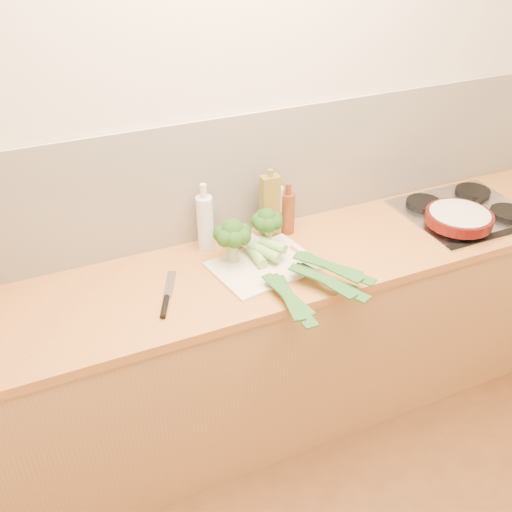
{
  "coord_description": "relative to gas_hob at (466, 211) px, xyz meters",
  "views": [
    {
      "loc": [
        -0.86,
        -0.57,
        2.23
      ],
      "look_at": [
        -0.12,
        1.1,
        1.02
      ],
      "focal_mm": 40.0,
      "sensor_mm": 36.0,
      "label": 1
    }
  ],
  "objects": [
    {
      "name": "chopping_board",
      "position": [
        -1.06,
        -0.02,
        -0.01
      ],
      "size": [
        0.46,
        0.37,
        0.01
      ],
      "primitive_type": "cube",
      "rotation": [
        0.0,
        0.0,
        0.18
      ],
      "color": "beige",
      "rests_on": "counter"
    },
    {
      "name": "room_shell",
      "position": [
        -1.02,
        0.29,
        0.26
      ],
      "size": [
        3.5,
        3.5,
        3.5
      ],
      "color": "beige",
      "rests_on": "ground"
    },
    {
      "name": "broccoli_right",
      "position": [
        -1.0,
        0.1,
        0.13
      ],
      "size": [
        0.14,
        0.14,
        0.19
      ],
      "color": "#8FA25E",
      "rests_on": "chopping_board"
    },
    {
      "name": "oil_tin",
      "position": [
        -0.94,
        0.2,
        0.13
      ],
      "size": [
        0.08,
        0.05,
        0.32
      ],
      "color": "olive",
      "rests_on": "counter"
    },
    {
      "name": "leek_front",
      "position": [
        -1.08,
        -0.03,
        0.02
      ],
      "size": [
        0.1,
        0.72,
        0.04
      ],
      "rotation": [
        0.0,
        0.0,
        -0.01
      ],
      "color": "white",
      "rests_on": "chopping_board"
    },
    {
      "name": "leek_back",
      "position": [
        -0.96,
        -0.06,
        0.06
      ],
      "size": [
        0.35,
        0.55,
        0.04
      ],
      "rotation": [
        0.0,
        0.0,
        0.53
      ],
      "color": "white",
      "rests_on": "chopping_board"
    },
    {
      "name": "water_bottle",
      "position": [
        -0.9,
        0.22,
        0.09
      ],
      "size": [
        0.08,
        0.08,
        0.25
      ],
      "color": "silver",
      "rests_on": "counter"
    },
    {
      "name": "skillet",
      "position": [
        -0.14,
        -0.1,
        0.05
      ],
      "size": [
        0.42,
        0.3,
        0.05
      ],
      "rotation": [
        0.0,
        0.0,
        0.4
      ],
      "color": "#460D0B",
      "rests_on": "gas_hob"
    },
    {
      "name": "broccoli_left",
      "position": [
        -1.17,
        0.06,
        0.13
      ],
      "size": [
        0.16,
        0.16,
        0.19
      ],
      "color": "#8FA25E",
      "rests_on": "chopping_board"
    },
    {
      "name": "amber_bottle",
      "position": [
        -0.85,
        0.19,
        0.09
      ],
      "size": [
        0.06,
        0.06,
        0.24
      ],
      "color": "#662F13",
      "rests_on": "counter"
    },
    {
      "name": "chefs_knife",
      "position": [
        -1.5,
        -0.08,
        -0.01
      ],
      "size": [
        0.15,
        0.29,
        0.02
      ],
      "rotation": [
        0.0,
        0.0,
        -0.41
      ],
      "color": "silver",
      "rests_on": "counter"
    },
    {
      "name": "gas_hob",
      "position": [
        0.0,
        0.0,
        0.0
      ],
      "size": [
        0.58,
        0.5,
        0.04
      ],
      "color": "silver",
      "rests_on": "counter"
    },
    {
      "name": "counter",
      "position": [
        -1.02,
        0.0,
        -0.46
      ],
      "size": [
        3.2,
        0.62,
        0.9
      ],
      "color": "#AC7847",
      "rests_on": "ground"
    },
    {
      "name": "leek_mid",
      "position": [
        -1.02,
        -0.05,
        0.04
      ],
      "size": [
        0.34,
        0.65,
        0.04
      ],
      "rotation": [
        0.0,
        0.0,
        0.43
      ],
      "color": "white",
      "rests_on": "chopping_board"
    },
    {
      "name": "glass_bottle",
      "position": [
        -1.23,
        0.22,
        0.11
      ],
      "size": [
        0.07,
        0.07,
        0.3
      ],
      "color": "silver",
      "rests_on": "counter"
    }
  ]
}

